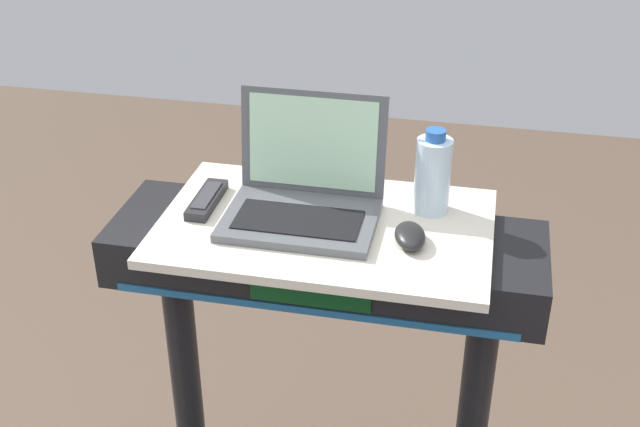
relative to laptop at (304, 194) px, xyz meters
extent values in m
cylinder|color=black|center=(-0.29, -0.03, -0.62)|extent=(0.07, 0.07, 0.89)
cube|color=black|center=(0.05, -0.03, -0.12)|extent=(0.90, 0.28, 0.11)
cube|color=#0C3F19|center=(0.05, -0.17, -0.12)|extent=(0.24, 0.01, 0.06)
cube|color=#1E598C|center=(0.05, -0.17, -0.17)|extent=(0.81, 0.00, 0.02)
cube|color=beige|center=(0.05, -0.03, -0.06)|extent=(0.68, 0.43, 0.02)
cube|color=#515459|center=(0.00, -0.04, -0.04)|extent=(0.31, 0.22, 0.02)
cube|color=black|center=(0.00, -0.06, -0.03)|extent=(0.25, 0.12, 0.00)
cube|color=#515459|center=(0.00, 0.08, 0.08)|extent=(0.31, 0.03, 0.22)
cube|color=#B2E0B7|center=(0.00, 0.08, 0.08)|extent=(0.27, 0.03, 0.19)
ellipsoid|color=black|center=(0.23, -0.07, -0.03)|extent=(0.08, 0.11, 0.03)
cylinder|color=silver|center=(0.25, 0.07, 0.03)|extent=(0.07, 0.07, 0.16)
cylinder|color=#2659A5|center=(0.25, 0.07, 0.12)|extent=(0.04, 0.04, 0.02)
cube|color=#232326|center=(-0.21, 0.00, -0.04)|extent=(0.05, 0.16, 0.02)
cube|color=#333338|center=(-0.21, 0.00, -0.03)|extent=(0.03, 0.12, 0.00)
camera|label=1|loc=(0.34, -1.45, 0.80)|focal=46.38mm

